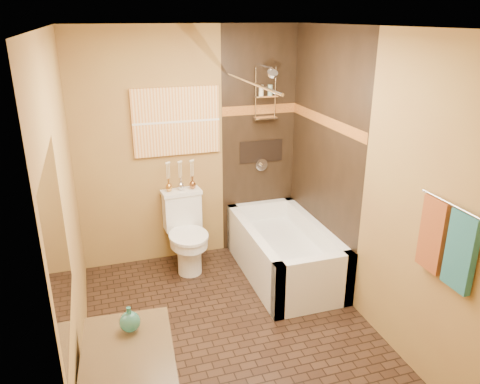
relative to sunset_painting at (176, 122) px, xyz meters
name	(u,v)px	position (x,y,z in m)	size (l,w,h in m)	color
floor	(232,330)	(0.14, -1.48, -1.55)	(3.00, 3.00, 0.00)	black
wall_left	(68,216)	(-1.06, -1.48, -0.30)	(0.02, 3.00, 2.50)	olive
wall_right	(366,181)	(1.34, -1.48, -0.30)	(0.02, 3.00, 2.50)	olive
wall_back	(190,148)	(0.14, 0.02, -0.30)	(2.40, 0.02, 2.50)	olive
wall_front	(318,302)	(0.14, -2.98, -0.30)	(2.40, 0.02, 2.50)	olive
ceiling	(229,27)	(0.14, -1.48, 0.95)	(3.00, 3.00, 0.00)	silver
alcove_tile_back	(259,143)	(0.91, 0.01, -0.30)	(0.85, 0.01, 2.50)	black
alcove_tile_right	(323,157)	(1.33, -0.73, -0.30)	(0.01, 1.50, 2.50)	black
mosaic_band_back	(260,110)	(0.91, 0.00, 0.07)	(0.85, 0.01, 0.10)	brown
mosaic_band_right	(325,121)	(1.32, -0.73, 0.07)	(0.01, 1.50, 0.10)	brown
alcove_niche	(261,151)	(0.94, 0.01, -0.40)	(0.50, 0.01, 0.25)	black
shower_fixtures	(265,107)	(0.94, -0.10, 0.12)	(0.24, 0.33, 1.16)	silver
curtain_rod	(249,82)	(0.54, -0.73, 0.47)	(0.03, 0.03, 1.55)	silver
towel_bar	(452,205)	(1.29, -2.53, -0.10)	(0.02, 0.02, 0.55)	silver
towel_teal	(461,252)	(1.30, -2.66, -0.37)	(0.05, 0.22, 0.52)	#1C5660
towel_rust	(433,234)	(1.30, -2.40, -0.37)	(0.05, 0.22, 0.52)	brown
sunset_painting	(176,122)	(0.00, 0.00, 0.00)	(0.90, 0.04, 0.70)	orange
vanity_mirror	(59,246)	(-1.05, -2.48, -0.05)	(0.01, 1.00, 0.90)	white
bathtub	(284,255)	(0.94, -0.73, -1.33)	(0.80, 1.50, 0.55)	white
toilet	(186,232)	(0.00, -0.27, -1.13)	(0.43, 0.63, 0.82)	white
teal_bottle	(130,319)	(-0.74, -2.25, -0.71)	(0.13, 0.13, 0.20)	#257060
bud_vases	(180,175)	(0.00, -0.09, -0.55)	(0.32, 0.07, 0.32)	gold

